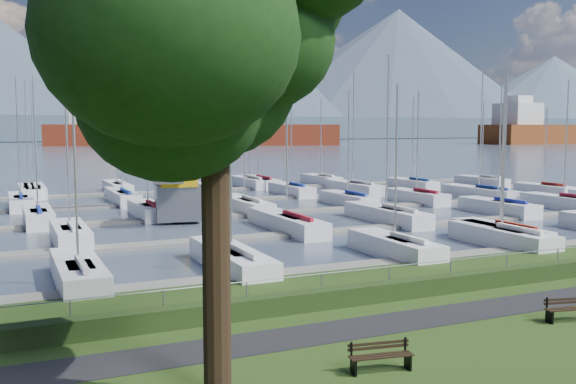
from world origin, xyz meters
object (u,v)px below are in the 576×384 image
bench_right (570,309)px  bench_left (380,356)px  tree (216,38)px  crane (179,145)px

bench_right → bench_left: bearing=-159.0°
tree → crane: (7.48, 32.55, -3.45)m
bench_left → bench_right: (8.43, 1.20, 0.00)m
bench_right → crane: (-5.51, 31.52, 4.91)m
tree → crane: bearing=77.1°
bench_left → crane: size_ratio=0.08×
tree → crane: 33.58m
bench_left → tree: bearing=-172.5°
crane → tree: bearing=-93.6°
bench_right → tree: bearing=-162.6°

